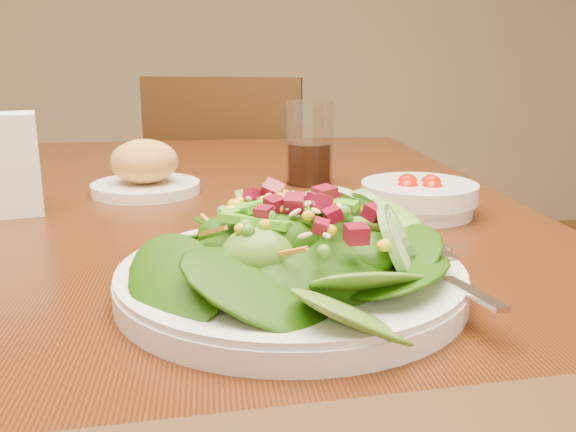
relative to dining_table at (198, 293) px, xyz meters
name	(u,v)px	position (x,y,z in m)	size (l,w,h in m)	color
dining_table	(198,293)	(0.00, 0.00, 0.00)	(0.90, 1.40, 0.75)	#431F0D
chair_far	(236,231)	(0.09, 0.89, -0.18)	(0.51, 0.51, 0.89)	black
salad_plate	(303,258)	(0.10, -0.26, 0.13)	(0.31, 0.31, 0.09)	white
bread_plate	(145,171)	(-0.07, 0.16, 0.13)	(0.16, 0.16, 0.08)	white
tomato_bowl	(419,197)	(0.29, -0.01, 0.12)	(0.15, 0.15, 0.05)	white
drinking_glass	(309,149)	(0.18, 0.20, 0.16)	(0.07, 0.07, 0.13)	silver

